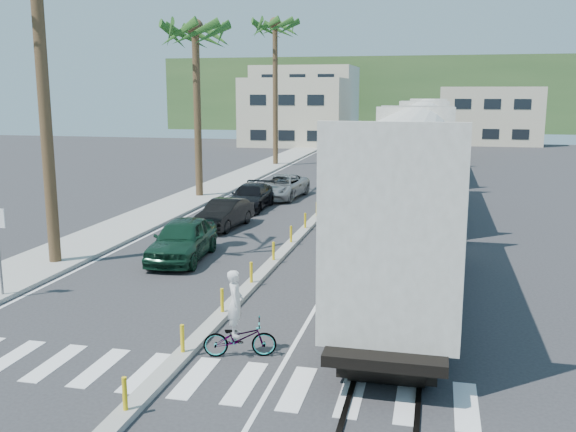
{
  "coord_description": "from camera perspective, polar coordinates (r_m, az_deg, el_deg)",
  "views": [
    {
      "loc": [
        5.88,
        -14.85,
        6.44
      ],
      "look_at": [
        0.71,
        7.37,
        2.0
      ],
      "focal_mm": 40.0,
      "sensor_mm": 36.0,
      "label": 1
    }
  ],
  "objects": [
    {
      "name": "cyclist",
      "position": [
        16.03,
        -4.39,
        -10.05
      ],
      "size": [
        1.55,
        2.12,
        2.2
      ],
      "rotation": [
        0.0,
        0.0,
        1.84
      ],
      "color": "#9EA0A5",
      "rests_on": "ground"
    },
    {
      "name": "car_rear",
      "position": [
        39.3,
        -0.64,
        2.64
      ],
      "size": [
        3.41,
        5.66,
        1.44
      ],
      "primitive_type": "imported",
      "rotation": [
        0.0,
        0.0,
        -0.1
      ],
      "color": "#929597",
      "rests_on": "ground"
    },
    {
      "name": "car_lead",
      "position": [
        25.2,
        -9.37,
        -2.06
      ],
      "size": [
        2.74,
        5.07,
        1.61
      ],
      "primitive_type": "imported",
      "rotation": [
        0.0,
        0.0,
        0.09
      ],
      "color": "#103121",
      "rests_on": "ground"
    },
    {
      "name": "car_third",
      "position": [
        35.66,
        -3.35,
        1.71
      ],
      "size": [
        1.93,
        4.75,
        1.38
      ],
      "primitive_type": "imported",
      "rotation": [
        0.0,
        0.0,
        0.0
      ],
      "color": "black",
      "rests_on": "ground"
    },
    {
      "name": "palm_trees",
      "position": [
        40.31,
        -7.63,
        17.14
      ],
      "size": [
        3.5,
        37.2,
        13.75
      ],
      "color": "brown",
      "rests_on": "ground"
    },
    {
      "name": "ground",
      "position": [
        17.22,
        -8.03,
        -11.06
      ],
      "size": [
        140.0,
        140.0,
        0.0
      ],
      "primitive_type": "plane",
      "color": "#28282B",
      "rests_on": "ground"
    },
    {
      "name": "crosswalk",
      "position": [
        15.53,
        -10.75,
        -13.67
      ],
      "size": [
        14.0,
        2.2,
        0.01
      ],
      "primitive_type": "cube",
      "color": "silver",
      "rests_on": "ground"
    },
    {
      "name": "rails",
      "position": [
        43.34,
        11.79,
        2.27
      ],
      "size": [
        1.56,
        100.0,
        0.06
      ],
      "color": "black",
      "rests_on": "ground"
    },
    {
      "name": "hillside",
      "position": [
        115.0,
        10.33,
        10.61
      ],
      "size": [
        80.0,
        20.0,
        12.0
      ],
      "primitive_type": "cube",
      "color": "#385628",
      "rests_on": "ground"
    },
    {
      "name": "freight_train",
      "position": [
        40.27,
        11.84,
        5.74
      ],
      "size": [
        3.0,
        60.94,
        5.85
      ],
      "color": "#B3B1A4",
      "rests_on": "ground"
    },
    {
      "name": "lane_markings",
      "position": [
        41.16,
        1.67,
        2.01
      ],
      "size": [
        9.42,
        90.0,
        0.01
      ],
      "color": "silver",
      "rests_on": "ground"
    },
    {
      "name": "car_second",
      "position": [
        30.8,
        -5.68,
        0.18
      ],
      "size": [
        2.28,
        4.43,
        1.36
      ],
      "primitive_type": "imported",
      "rotation": [
        0.0,
        0.0,
        -0.1
      ],
      "color": "black",
      "rests_on": "ground"
    },
    {
      "name": "buildings",
      "position": [
        87.4,
        5.06,
        9.6
      ],
      "size": [
        38.0,
        27.0,
        10.0
      ],
      "color": "beige",
      "rests_on": "ground"
    },
    {
      "name": "median",
      "position": [
        35.87,
        3.44,
        0.79
      ],
      "size": [
        0.45,
        60.0,
        0.85
      ],
      "color": "gray",
      "rests_on": "ground"
    },
    {
      "name": "sidewalk",
      "position": [
        42.84,
        -6.69,
        2.39
      ],
      "size": [
        3.0,
        90.0,
        0.15
      ],
      "primitive_type": "cube",
      "color": "gray",
      "rests_on": "ground"
    }
  ]
}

